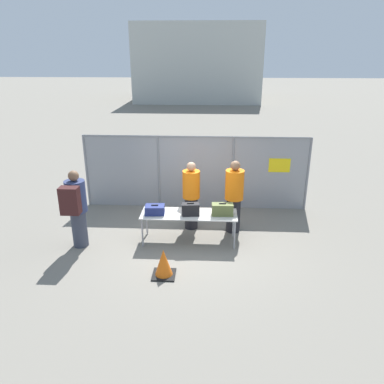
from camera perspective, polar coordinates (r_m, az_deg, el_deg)
ground_plane at (r=9.25m, az=-0.06°, el=-7.21°), size 120.00×120.00×0.00m
fence_section at (r=10.73m, az=0.65°, el=3.25°), size 6.42×0.07×2.13m
inspection_table at (r=8.87m, az=-0.46°, el=-3.58°), size 2.27×0.74×0.73m
suitcase_navy at (r=8.84m, az=-5.68°, el=-2.70°), size 0.47×0.34×0.23m
suitcase_black at (r=8.71m, az=-0.23°, el=-2.66°), size 0.43×0.26×0.31m
suitcase_olive at (r=8.75m, az=4.66°, el=-2.67°), size 0.50×0.25×0.30m
traveler_hooded at (r=8.88m, az=-17.28°, el=-2.15°), size 0.46×0.71×1.86m
security_worker_near at (r=9.47m, az=-0.12°, el=-0.42°), size 0.44×0.44×1.78m
security_worker_far at (r=9.34m, az=6.43°, el=-0.58°), size 0.46×0.46×1.86m
utility_trailer at (r=12.39m, az=7.71°, el=1.97°), size 3.34×2.11×0.68m
distant_hangar at (r=37.16m, az=1.00°, el=19.10°), size 11.03×9.14×6.63m
traffic_cone at (r=7.77m, az=-4.35°, el=-10.82°), size 0.47×0.47×0.59m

